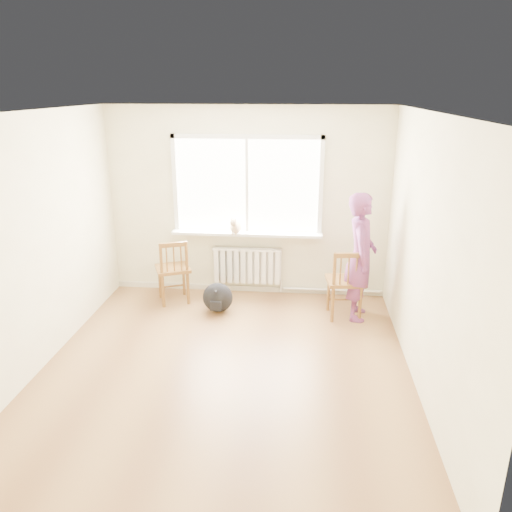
% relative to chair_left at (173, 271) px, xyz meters
% --- Properties ---
extents(floor, '(4.50, 4.50, 0.00)m').
position_rel_chair_left_xyz_m(floor, '(0.99, -1.73, -0.47)').
color(floor, olive).
rests_on(floor, ground).
extents(ceiling, '(4.50, 4.50, 0.00)m').
position_rel_chair_left_xyz_m(ceiling, '(0.99, -1.73, 2.23)').
color(ceiling, white).
rests_on(ceiling, back_wall).
extents(back_wall, '(4.00, 0.01, 2.70)m').
position_rel_chair_left_xyz_m(back_wall, '(0.99, 0.52, 0.88)').
color(back_wall, beige).
rests_on(back_wall, ground).
extents(window, '(2.12, 0.05, 1.42)m').
position_rel_chair_left_xyz_m(window, '(0.99, 0.49, 1.19)').
color(window, white).
rests_on(window, back_wall).
extents(windowsill, '(2.15, 0.22, 0.04)m').
position_rel_chair_left_xyz_m(windowsill, '(0.99, 0.41, 0.46)').
color(windowsill, white).
rests_on(windowsill, back_wall).
extents(radiator, '(1.00, 0.12, 0.55)m').
position_rel_chair_left_xyz_m(radiator, '(0.99, 0.43, -0.03)').
color(radiator, white).
rests_on(radiator, back_wall).
extents(heating_pipe, '(1.40, 0.04, 0.04)m').
position_rel_chair_left_xyz_m(heating_pipe, '(2.24, 0.46, -0.39)').
color(heating_pipe, silver).
rests_on(heating_pipe, back_wall).
extents(baseboard, '(4.00, 0.03, 0.08)m').
position_rel_chair_left_xyz_m(baseboard, '(0.99, 0.50, -0.43)').
color(baseboard, beige).
rests_on(baseboard, ground).
extents(chair_left, '(0.59, 0.58, 0.93)m').
position_rel_chair_left_xyz_m(chair_left, '(0.00, 0.00, 0.00)').
color(chair_left, brown).
rests_on(chair_left, floor).
extents(chair_right, '(0.52, 0.50, 0.95)m').
position_rel_chair_left_xyz_m(chair_right, '(2.37, -0.28, 0.01)').
color(chair_right, brown).
rests_on(chair_right, floor).
extents(person, '(0.45, 0.65, 1.68)m').
position_rel_chair_left_xyz_m(person, '(2.54, -0.22, 0.37)').
color(person, '#BA3E6A').
rests_on(person, floor).
extents(cat, '(0.20, 0.38, 0.25)m').
position_rel_chair_left_xyz_m(cat, '(0.84, 0.32, 0.59)').
color(cat, beige).
rests_on(cat, windowsill).
extents(backpack, '(0.49, 0.43, 0.41)m').
position_rel_chair_left_xyz_m(backpack, '(0.67, -0.26, -0.26)').
color(backpack, black).
rests_on(backpack, floor).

